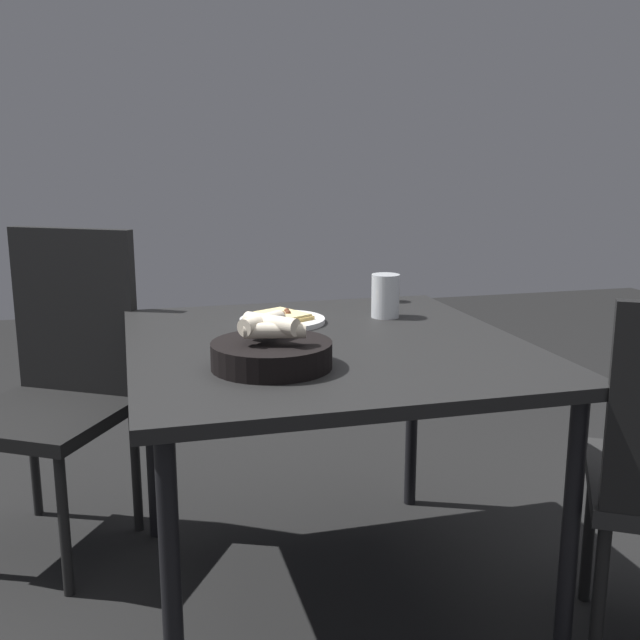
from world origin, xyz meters
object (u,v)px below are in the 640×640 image
at_px(dining_table, 326,364).
at_px(pepper_shaker, 386,290).
at_px(pizza_plate, 282,319).
at_px(chair_far, 58,373).
at_px(beer_glass, 385,299).
at_px(bread_basket, 271,351).

distance_m(dining_table, pepper_shaker, 0.57).
relative_size(pizza_plate, chair_far, 0.25).
height_order(pepper_shaker, chair_far, chair_far).
bearing_deg(chair_far, beer_glass, -107.50).
bearing_deg(pizza_plate, bread_basket, 164.90).
bearing_deg(pizza_plate, chair_far, 64.82).
xyz_separation_m(dining_table, bread_basket, (-0.20, 0.18, 0.10)).
bearing_deg(chair_far, bread_basket, -144.66).
bearing_deg(chair_far, pizza_plate, -115.18).
xyz_separation_m(bread_basket, pepper_shaker, (0.66, -0.51, 0.00)).
relative_size(bread_basket, pepper_shaker, 3.22).
bearing_deg(pepper_shaker, pizza_plate, 120.24).
relative_size(beer_glass, pepper_shaker, 1.50).
bearing_deg(pizza_plate, dining_table, -164.54).
bearing_deg(pepper_shaker, dining_table, 144.48).
relative_size(dining_table, beer_glass, 8.35).
distance_m(dining_table, chair_far, 0.88).
height_order(dining_table, pepper_shaker, pepper_shaker).
bearing_deg(pizza_plate, beer_glass, -89.66).
bearing_deg(beer_glass, chair_far, 72.50).
distance_m(beer_glass, pepper_shaker, 0.24).
bearing_deg(bread_basket, dining_table, -41.54).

